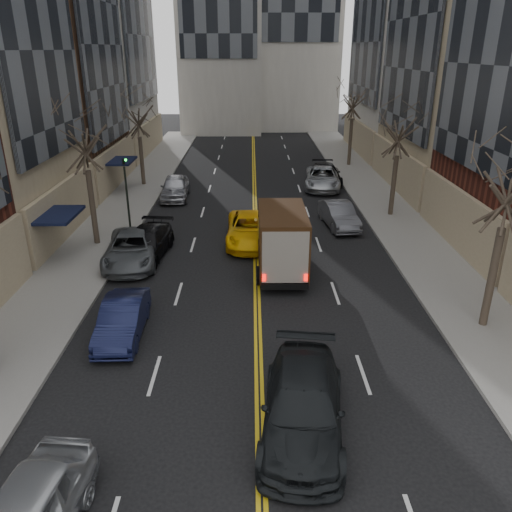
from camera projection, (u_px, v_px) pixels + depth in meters
The scene contains 18 objects.
sidewalk_left at pixel (124, 207), 34.13m from camera, with size 4.00×66.00×0.15m, color slate.
sidewalk_right at pixel (386, 206), 34.29m from camera, with size 4.00×66.00×0.15m, color slate.
tree_lf_mid at pixel (82, 123), 25.16m from camera, with size 3.20×3.20×8.91m.
tree_lf_far at pixel (137, 107), 37.38m from camera, with size 3.20×3.20×8.12m.
tree_rt_mid at pixel (401, 119), 30.09m from camera, with size 3.20×3.20×8.32m.
tree_rt_far at pixel (354, 90), 43.72m from camera, with size 3.20×3.20×9.11m.
traffic_signal at pixel (126, 186), 28.47m from camera, with size 0.29×0.26×4.70m.
ups_truck at pixel (281, 240), 23.95m from camera, with size 2.42×5.83×3.19m.
observer_sedan at pixel (303, 406), 14.03m from camera, with size 2.92×5.81×1.62m.
taxi at pixel (250, 229), 27.80m from camera, with size 2.59×5.62×1.56m, color yellow.
pedestrian at pixel (291, 262), 23.48m from camera, with size 0.58×0.38×1.59m, color black.
parked_lf_b at pixel (123, 319), 18.74m from camera, with size 1.47×4.23×1.39m, color #111535.
parked_lf_c at pixel (132, 249), 25.17m from camera, with size 2.51×5.44×1.51m, color #515559.
parked_lf_d at pixel (146, 244), 25.87m from camera, with size 2.07×5.08×1.48m, color black.
parked_lf_e at pixel (175, 187), 36.07m from camera, with size 1.92×4.78×1.63m, color #AEAFB6.
parked_rt_a at pixel (339, 215), 30.33m from camera, with size 1.55×4.45×1.47m, color #51535A.
parked_rt_b at pixel (323, 178), 38.72m from camera, with size 2.63×5.70×1.58m, color #B7BBC0.
parked_rt_c at pixel (326, 174), 40.30m from camera, with size 2.05×5.04×1.46m, color black.
Camera 1 is at (-0.23, -5.88, 10.10)m, focal length 35.00 mm.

